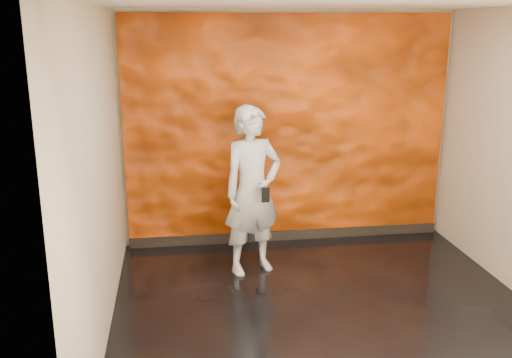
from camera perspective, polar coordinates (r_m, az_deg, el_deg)
name	(u,v)px	position (r m, az deg, el deg)	size (l,w,h in m)	color
room	(333,170)	(5.04, 7.67, 0.91)	(4.02, 4.02, 2.81)	black
feature_wall	(288,131)	(6.90, 3.24, 4.79)	(3.90, 0.06, 2.75)	#FF580B
baseboard	(287,235)	(7.22, 3.15, -5.62)	(3.90, 0.04, 0.12)	black
man	(253,191)	(6.07, -0.34, -1.20)	(0.67, 0.44, 1.83)	#8F949D
phone	(266,195)	(5.83, 0.97, -1.60)	(0.08, 0.02, 0.16)	black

